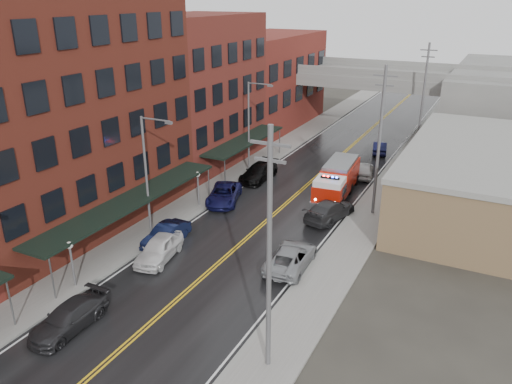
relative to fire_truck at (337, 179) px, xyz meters
The scene contains 29 objects.
road 8.48m from the fire_truck, 112.62° to the right, with size 11.00×160.00×0.02m, color black.
sidewalk_left 13.11m from the fire_truck, 143.78° to the right, with size 3.00×160.00×0.15m, color slate.
sidewalk_right 8.84m from the fire_truck, 61.98° to the right, with size 3.00×160.00×0.15m, color slate.
curb_left 11.82m from the fire_truck, 139.01° to the right, with size 0.30×160.00×0.15m, color gray.
curb_right 8.21m from the fire_truck, 72.38° to the right, with size 0.30×160.00×0.15m, color gray.
brick_building_b 23.32m from the fire_truck, 138.32° to the right, with size 9.00×20.00×18.00m, color #4E1814.
brick_building_c 17.77m from the fire_truck, behind, with size 9.00×15.00×15.00m, color maroon.
brick_building_far 26.54m from the fire_truck, 129.11° to the left, with size 9.00×20.00×12.00m, color maroon.
tan_building 13.04m from the fire_truck, 10.21° to the left, with size 14.00×22.00×5.00m, color brown.
awning_1 18.23m from the fire_truck, 126.05° to the right, with size 2.60×18.00×3.09m.
awning_2 11.15m from the fire_truck, 165.30° to the left, with size 2.60×13.00×3.09m.
globe_lamp_1 23.74m from the fire_truck, 113.88° to the right, with size 0.44×0.44×3.12m.
globe_lamp_2 12.33m from the fire_truck, 141.30° to the right, with size 0.44×0.44×3.12m.
street_lamp_1 17.20m from the fire_truck, 125.46° to the right, with size 2.64×0.22×9.00m.
street_lamp_2 10.66m from the fire_truck, 166.70° to the left, with size 2.64×0.22×9.00m.
utility_pole_0 23.53m from the fire_truck, 80.02° to the right, with size 1.80×0.24×12.00m.
utility_pole_1 6.77m from the fire_truck, 34.00° to the right, with size 1.80×0.24×12.00m.
utility_pole_2 18.39m from the fire_truck, 77.00° to the left, with size 1.80×0.24×12.00m.
overpass 24.91m from the fire_truck, 97.51° to the left, with size 40.00×10.00×7.50m.
fire_truck is the anchor object (origin of this frame).
parked_car_left_3 25.78m from the fire_truck, 105.32° to the right, with size 1.95×4.79×1.39m, color #242426.
parked_car_left_4 17.98m from the fire_truck, 113.30° to the right, with size 1.89×4.70×1.60m, color silver.
parked_car_left_5 16.53m from the fire_truck, 119.22° to the right, with size 1.50×4.30×1.42m, color black.
parked_car_left_6 10.11m from the fire_truck, 144.18° to the right, with size 2.44×5.28×1.47m, color #121344.
parked_car_left_7 8.04m from the fire_truck, behind, with size 2.17×5.35×1.55m, color black.
parked_car_right_0 13.56m from the fire_truck, 84.52° to the right, with size 2.44×5.29×1.47m, color gray.
parked_car_right_1 5.29m from the fire_truck, 77.71° to the right, with size 2.18×5.35×1.55m, color #2A2B2D.
parked_car_right_2 6.04m from the fire_truck, 81.14° to the left, with size 1.73×4.30×1.47m, color #B3B3B3.
parked_car_right_3 14.38m from the fire_truck, 88.43° to the left, with size 1.46×4.18×1.38m, color black.
Camera 1 is at (15.37, -2.59, 16.85)m, focal length 35.00 mm.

